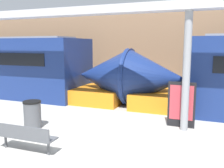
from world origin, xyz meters
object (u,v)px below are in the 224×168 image
object	(u,v)px
trash_bin	(32,115)
poster_board	(181,105)
bench_near	(24,135)
support_column_near	(186,72)

from	to	relation	value
trash_bin	poster_board	size ratio (longest dim) A/B	0.60
bench_near	poster_board	bearing A→B (deg)	44.05
poster_board	trash_bin	bearing A→B (deg)	-156.94
bench_near	trash_bin	distance (m)	1.94
bench_near	trash_bin	xyz separation A→B (m)	(-1.06, 1.63, 0.01)
bench_near	poster_board	distance (m)	5.07
trash_bin	poster_board	xyz separation A→B (m)	(4.62, 1.97, 0.32)
bench_near	poster_board	world-z (taller)	poster_board
trash_bin	poster_board	world-z (taller)	poster_board
bench_near	support_column_near	world-z (taller)	support_column_near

